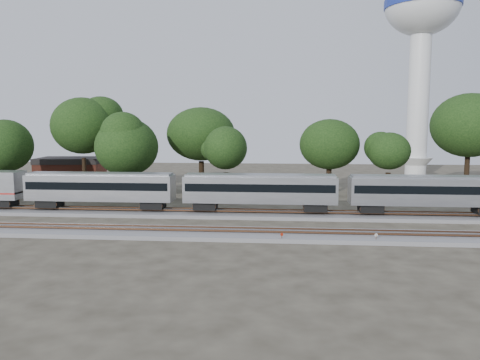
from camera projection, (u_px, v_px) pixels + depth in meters
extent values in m
plane|color=#383328|center=(245.00, 227.00, 48.47)|extent=(160.00, 160.00, 0.00)
cube|color=slate|center=(249.00, 214.00, 54.38)|extent=(160.00, 5.00, 0.40)
cube|color=brown|center=(249.00, 211.00, 53.61)|extent=(160.00, 0.08, 0.15)
cube|color=brown|center=(250.00, 209.00, 55.03)|extent=(160.00, 0.08, 0.15)
cube|color=slate|center=(242.00, 234.00, 44.48)|extent=(160.00, 5.00, 0.40)
cube|color=brown|center=(242.00, 231.00, 43.72)|extent=(160.00, 0.08, 0.15)
cube|color=brown|center=(243.00, 228.00, 45.14)|extent=(160.00, 0.08, 0.15)
cube|color=black|center=(4.00, 202.00, 56.80)|extent=(2.62, 2.22, 0.91)
cube|color=silver|center=(100.00, 187.00, 55.54)|extent=(17.56, 3.03, 3.03)
cube|color=black|center=(100.00, 185.00, 55.50)|extent=(16.95, 3.08, 0.91)
cube|color=gray|center=(100.00, 174.00, 55.35)|extent=(17.15, 2.42, 0.35)
cube|color=black|center=(50.00, 203.00, 56.31)|extent=(2.62, 2.22, 0.91)
cube|color=black|center=(153.00, 204.00, 55.23)|extent=(2.62, 2.22, 0.91)
cube|color=silver|center=(260.00, 189.00, 53.93)|extent=(17.56, 3.03, 3.03)
cube|color=black|center=(260.00, 187.00, 53.89)|extent=(16.95, 3.08, 0.91)
cube|color=gray|center=(260.00, 176.00, 53.74)|extent=(17.15, 2.42, 0.35)
cube|color=black|center=(206.00, 205.00, 54.70)|extent=(2.62, 2.22, 0.91)
cube|color=black|center=(315.00, 207.00, 53.62)|extent=(2.62, 2.22, 0.91)
cube|color=silver|center=(429.00, 191.00, 52.32)|extent=(17.56, 3.03, 3.03)
cube|color=black|center=(429.00, 188.00, 52.28)|extent=(16.95, 3.08, 0.91)
cube|color=gray|center=(430.00, 177.00, 52.13)|extent=(17.15, 2.42, 0.35)
cube|color=black|center=(371.00, 208.00, 53.09)|extent=(2.62, 2.22, 0.91)
cylinder|color=#512D19|center=(282.00, 238.00, 42.01)|extent=(0.05, 0.05, 0.80)
cylinder|color=#AA200C|center=(282.00, 234.00, 41.96)|extent=(0.28, 0.12, 0.28)
cylinder|color=#512D19|center=(376.00, 239.00, 41.60)|extent=(0.06, 0.06, 0.84)
cylinder|color=silver|center=(376.00, 235.00, 41.56)|extent=(0.29, 0.11, 0.30)
cube|color=#512D19|center=(318.00, 242.00, 41.86)|extent=(0.51, 0.32, 0.30)
cylinder|color=silver|center=(418.00, 106.00, 92.09)|extent=(4.05, 4.05, 28.32)
cone|color=silver|center=(415.00, 167.00, 93.52)|extent=(6.47, 6.47, 4.05)
ellipsoid|color=silver|center=(423.00, 4.00, 89.79)|extent=(14.16, 14.16, 12.03)
cylinder|color=navy|center=(423.00, 4.00, 89.79)|extent=(14.32, 14.32, 1.62)
cube|color=brown|center=(71.00, 175.00, 79.27)|extent=(11.04, 8.35, 4.10)
cube|color=black|center=(71.00, 160.00, 78.98)|extent=(11.26, 8.58, 0.92)
cylinder|color=black|center=(8.00, 185.00, 66.55)|extent=(0.70, 0.70, 4.10)
ellipsoid|color=black|center=(6.00, 146.00, 65.89)|extent=(7.73, 7.73, 6.57)
cylinder|color=black|center=(85.00, 176.00, 70.34)|extent=(0.70, 0.70, 5.59)
ellipsoid|color=black|center=(83.00, 126.00, 69.44)|extent=(10.55, 10.55, 8.97)
cylinder|color=black|center=(128.00, 186.00, 64.99)|extent=(0.70, 0.70, 4.04)
ellipsoid|color=black|center=(127.00, 147.00, 64.34)|extent=(7.62, 7.62, 6.48)
cylinder|color=black|center=(202.00, 177.00, 72.87)|extent=(0.70, 0.70, 4.91)
ellipsoid|color=black|center=(201.00, 134.00, 72.08)|extent=(9.26, 9.26, 7.87)
cylinder|color=black|center=(226.00, 187.00, 65.02)|extent=(0.70, 0.70, 3.97)
ellipsoid|color=black|center=(226.00, 148.00, 64.38)|extent=(7.48, 7.48, 6.36)
cylinder|color=black|center=(329.00, 181.00, 70.68)|extent=(0.70, 0.70, 4.11)
ellipsoid|color=black|center=(330.00, 144.00, 70.02)|extent=(7.75, 7.75, 6.59)
cylinder|color=black|center=(388.00, 185.00, 67.56)|extent=(0.70, 0.70, 3.66)
ellipsoid|color=black|center=(389.00, 151.00, 66.98)|extent=(6.91, 6.91, 5.87)
cylinder|color=black|center=(466.00, 175.00, 71.65)|extent=(0.70, 0.70, 5.63)
ellipsoid|color=black|center=(469.00, 125.00, 70.75)|extent=(10.62, 10.62, 9.02)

